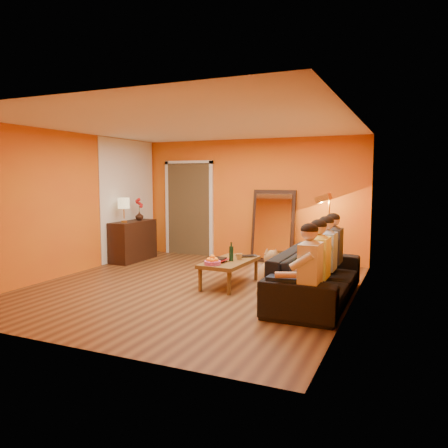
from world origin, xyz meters
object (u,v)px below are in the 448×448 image
at_px(person_far_left, 310,273).
at_px(tumbler, 239,257).
at_px(sideboard, 133,241).
at_px(laptop, 247,257).
at_px(table_lamp, 124,210).
at_px(dog, 271,275).
at_px(person_mid_left, 319,265).
at_px(floor_lamp, 329,233).
at_px(wine_bottle, 231,252).
at_px(vase, 139,216).
at_px(person_mid_right, 327,258).
at_px(sofa, 316,276).
at_px(mirror_frame, 273,226).
at_px(coffee_table, 230,273).
at_px(person_far_right, 333,252).

distance_m(person_far_left, tumbler, 2.07).
xyz_separation_m(sideboard, laptop, (2.93, -0.84, 0.01)).
relative_size(table_lamp, person_far_left, 0.42).
xyz_separation_m(dog, person_mid_left, (0.74, -0.21, 0.24)).
distance_m(floor_lamp, person_far_left, 3.15).
bearing_deg(wine_bottle, vase, 152.03).
bearing_deg(person_far_left, floor_lamp, 96.21).
bearing_deg(person_mid_right, sideboard, 162.40).
xyz_separation_m(dog, laptop, (-0.70, 0.89, 0.06)).
bearing_deg(sofa, mirror_frame, 29.46).
bearing_deg(floor_lamp, laptop, -118.05).
bearing_deg(vase, laptop, -20.35).
bearing_deg(wine_bottle, coffee_table, 135.00).
distance_m(sofa, person_mid_left, 0.53).
relative_size(mirror_frame, table_lamp, 2.98).
xyz_separation_m(table_lamp, person_mid_right, (4.37, -1.09, -0.49)).
xyz_separation_m(floor_lamp, wine_bottle, (-1.23, -1.88, -0.14)).
distance_m(person_far_left, person_far_right, 1.65).
relative_size(person_far_right, tumbler, 11.23).
relative_size(mirror_frame, person_far_left, 1.25).
distance_m(person_mid_right, tumbler, 1.54).
bearing_deg(person_mid_right, mirror_frame, 122.64).
height_order(coffee_table, person_mid_right, person_mid_right).
distance_m(person_mid_left, laptop, 1.82).
xyz_separation_m(sofa, floor_lamp, (-0.21, 2.13, 0.36)).
bearing_deg(tumbler, sofa, -17.03).
distance_m(sideboard, sofa, 4.49).
distance_m(mirror_frame, person_mid_right, 2.93).
bearing_deg(person_mid_left, table_lamp, 159.47).
bearing_deg(dog, sofa, -1.76).
bearing_deg(person_far_right, vase, 166.04).
height_order(person_mid_right, vase, person_mid_right).
bearing_deg(floor_lamp, table_lamp, -158.29).
relative_size(sofa, person_mid_right, 2.01).
xyz_separation_m(floor_lamp, laptop, (-1.10, -1.48, -0.29)).
distance_m(sideboard, laptop, 3.05).
bearing_deg(person_far_left, sofa, 97.41).
bearing_deg(sofa, floor_lamp, 5.65).
bearing_deg(sideboard, sofa, -19.32).
distance_m(mirror_frame, person_mid_left, 3.41).
bearing_deg(sideboard, vase, 90.00).
distance_m(person_far_left, person_mid_right, 1.10).
relative_size(dog, vase, 4.03).
height_order(sideboard, tumbler, sideboard).
height_order(mirror_frame, coffee_table, mirror_frame).
relative_size(sideboard, floor_lamp, 0.82).
distance_m(sofa, coffee_table, 1.53).
distance_m(person_far_right, laptop, 1.45).
bearing_deg(dog, person_mid_right, 1.39).
relative_size(coffee_table, dog, 1.65).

